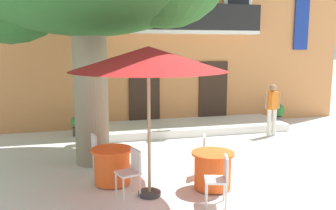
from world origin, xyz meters
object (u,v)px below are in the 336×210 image
(cafe_table_middle, at_px, (213,170))
(cafe_chair_middle_1, at_px, (209,152))
(ground_planter_right, at_px, (279,112))
(cafe_table_near_tree, at_px, (112,166))
(cafe_umbrella, at_px, (148,59))
(cafe_chair_middle_0, at_px, (220,177))
(pedestrian_near_entrance, at_px, (272,107))
(cafe_chair_near_tree_0, at_px, (99,151))
(ground_planter_left, at_px, (77,125))
(cafe_chair_near_tree_1, at_px, (131,169))

(cafe_table_middle, bearing_deg, cafe_chair_middle_1, 75.34)
(ground_planter_right, bearing_deg, cafe_chair_middle_1, -134.61)
(cafe_table_near_tree, xyz_separation_m, cafe_umbrella, (0.63, -0.77, 2.22))
(cafe_chair_middle_0, relative_size, pedestrian_near_entrance, 0.55)
(cafe_chair_near_tree_0, height_order, pedestrian_near_entrance, pedestrian_near_entrance)
(cafe_table_near_tree, bearing_deg, cafe_chair_middle_0, -39.77)
(cafe_table_near_tree, relative_size, cafe_chair_middle_1, 0.95)
(cafe_chair_middle_0, xyz_separation_m, pedestrian_near_entrance, (3.57, 4.36, 0.41))
(cafe_umbrella, bearing_deg, cafe_table_near_tree, 129.48)
(cafe_chair_middle_1, height_order, pedestrian_near_entrance, pedestrian_near_entrance)
(cafe_chair_middle_1, bearing_deg, ground_planter_right, 45.39)
(cafe_table_middle, bearing_deg, cafe_chair_near_tree_0, 145.71)
(pedestrian_near_entrance, bearing_deg, cafe_table_middle, -133.45)
(cafe_umbrella, bearing_deg, cafe_chair_middle_0, -31.91)
(cafe_chair_near_tree_0, relative_size, cafe_table_middle, 1.05)
(ground_planter_left, relative_size, pedestrian_near_entrance, 0.39)
(ground_planter_right, xyz_separation_m, pedestrian_near_entrance, (-1.29, -1.69, 0.54))
(cafe_table_near_tree, bearing_deg, cafe_chair_near_tree_0, 107.08)
(cafe_umbrella, xyz_separation_m, ground_planter_right, (6.01, 5.33, -2.20))
(ground_planter_left, distance_m, ground_planter_right, 7.35)
(cafe_chair_near_tree_0, distance_m, ground_planter_left, 3.73)
(cafe_chair_near_tree_1, distance_m, cafe_chair_middle_1, 1.95)
(cafe_chair_near_tree_0, relative_size, pedestrian_near_entrance, 0.55)
(ground_planter_right, bearing_deg, cafe_chair_near_tree_0, -150.77)
(cafe_chair_near_tree_1, xyz_separation_m, ground_planter_right, (6.35, 5.26, -0.12))
(cafe_chair_near_tree_0, bearing_deg, cafe_chair_middle_0, -47.70)
(ground_planter_left, bearing_deg, cafe_table_middle, -62.94)
(cafe_chair_middle_1, xyz_separation_m, ground_planter_left, (-2.83, 4.44, -0.17))
(cafe_table_near_tree, height_order, pedestrian_near_entrance, pedestrian_near_entrance)
(cafe_chair_near_tree_0, relative_size, ground_planter_left, 1.41)
(cafe_chair_near_tree_0, bearing_deg, cafe_umbrella, -60.14)
(cafe_chair_middle_0, distance_m, cafe_umbrella, 2.49)
(cafe_chair_near_tree_1, height_order, cafe_chair_middle_1, same)
(cafe_table_near_tree, relative_size, ground_planter_right, 1.17)
(pedestrian_near_entrance, bearing_deg, cafe_table_near_tree, -151.85)
(cafe_table_middle, relative_size, pedestrian_near_entrance, 0.52)
(cafe_table_near_tree, distance_m, pedestrian_near_entrance, 6.10)
(cafe_chair_near_tree_1, bearing_deg, cafe_umbrella, -13.09)
(cafe_chair_near_tree_0, bearing_deg, cafe_table_near_tree, -72.92)
(cafe_table_near_tree, height_order, cafe_chair_middle_1, cafe_chair_middle_1)
(cafe_chair_near_tree_0, xyz_separation_m, pedestrian_near_entrance, (5.58, 2.15, 0.41))
(ground_planter_right, bearing_deg, pedestrian_near_entrance, -127.17)
(cafe_chair_near_tree_1, relative_size, cafe_table_middle, 1.05)
(cafe_chair_middle_1, bearing_deg, ground_planter_left, 122.53)
(cafe_chair_middle_0, height_order, ground_planter_right, cafe_chair_middle_0)
(cafe_chair_near_tree_1, bearing_deg, cafe_chair_middle_0, -28.13)
(cafe_table_near_tree, relative_size, cafe_table_middle, 1.00)
(cafe_table_near_tree, relative_size, ground_planter_left, 1.34)
(ground_planter_right, bearing_deg, ground_planter_left, -178.85)
(cafe_chair_near_tree_1, bearing_deg, cafe_chair_near_tree_0, 110.21)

